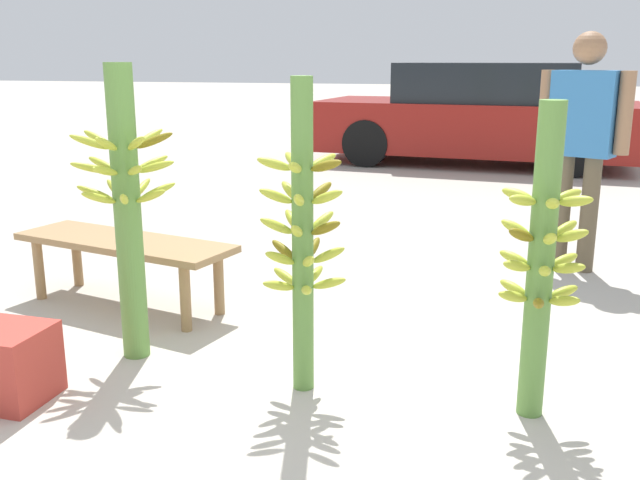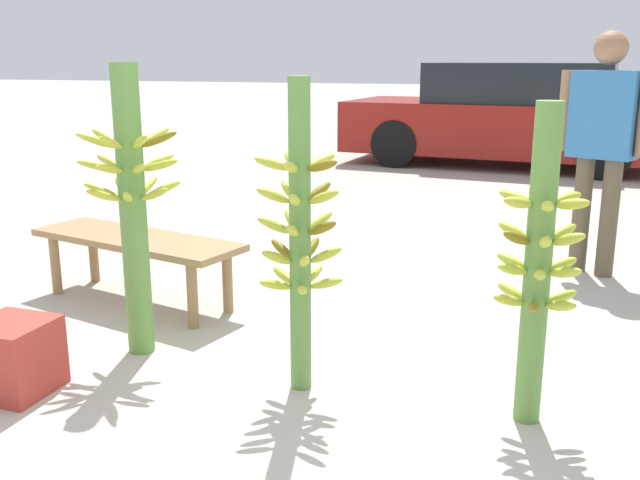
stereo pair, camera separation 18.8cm
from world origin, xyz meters
TOP-DOWN VIEW (x-y plane):
  - ground_plane at (0.00, 0.00)m, footprint 80.00×80.00m
  - banana_stalk_left at (-0.94, 0.34)m, footprint 0.49×0.49m
  - banana_stalk_center at (-0.02, 0.21)m, footprint 0.38×0.39m
  - banana_stalk_right at (0.97, 0.24)m, footprint 0.36×0.37m
  - vendor_person at (1.26, 2.54)m, footprint 0.62×0.34m
  - market_bench at (-1.36, 0.98)m, footprint 1.45×0.72m
  - parked_car at (0.26, 7.74)m, footprint 4.46×2.15m
  - produce_crate at (-1.21, -0.25)m, footprint 0.33×0.33m

SIDE VIEW (x-z plane):
  - ground_plane at x=0.00m, z-range 0.00..0.00m
  - produce_crate at x=-1.21m, z-range 0.00..0.33m
  - market_bench at x=-1.36m, z-range 0.15..0.57m
  - banana_stalk_right at x=0.97m, z-range 0.02..1.32m
  - parked_car at x=0.26m, z-range -0.02..1.38m
  - banana_stalk_center at x=-0.02m, z-range 0.02..1.40m
  - banana_stalk_left at x=-0.94m, z-range 0.04..1.48m
  - vendor_person at x=1.26m, z-range 0.16..1.78m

